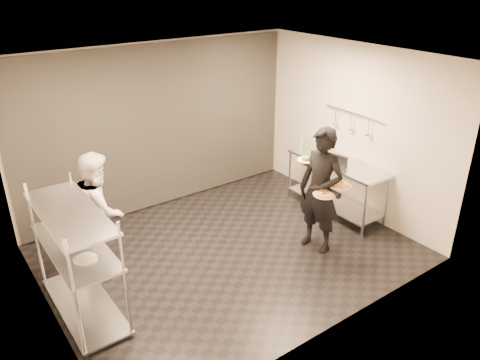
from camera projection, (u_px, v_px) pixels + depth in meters
room_shell at (185, 141)px, 7.20m from camera, size 5.00×4.00×2.80m
pass_rack at (77, 256)px, 5.45m from camera, size 0.60×1.60×1.50m
prep_counter at (336, 178)px, 7.81m from camera, size 0.60×1.80×0.92m
utensil_rail at (352, 122)px, 7.56m from camera, size 0.07×1.20×0.31m
waiter at (321, 191)px, 6.67m from camera, size 0.57×0.75×1.86m
chef at (100, 209)px, 6.38m from camera, size 0.85×0.96×1.66m
pizza_plate_near at (324, 194)px, 6.40m from camera, size 0.31×0.31×0.05m
pizza_plate_far at (340, 185)px, 6.48m from camera, size 0.30×0.30×0.05m
salad_plate at (306, 159)px, 6.70m from camera, size 0.27×0.27×0.07m
pos_monitor at (340, 161)px, 7.48m from camera, size 0.10×0.26×0.18m
bottle_green at (301, 145)px, 8.07m from camera, size 0.06×0.06×0.21m
bottle_clear at (314, 145)px, 8.07m from camera, size 0.06×0.06×0.22m
bottle_dark at (324, 149)px, 7.93m from camera, size 0.06×0.06×0.20m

